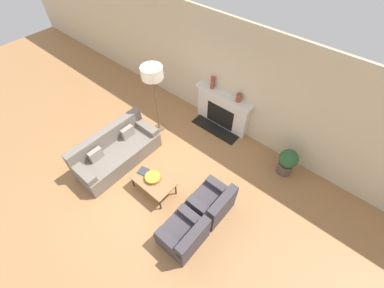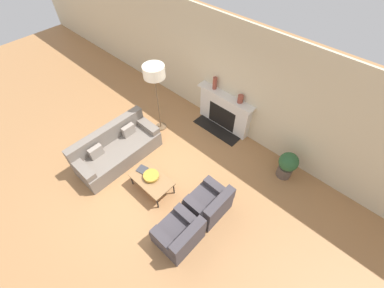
# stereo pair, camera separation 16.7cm
# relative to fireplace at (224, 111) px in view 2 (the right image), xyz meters

# --- Properties ---
(ground_plane) EXTENTS (18.00, 18.00, 0.00)m
(ground_plane) POSITION_rel_fireplace_xyz_m (-0.23, -2.67, -0.51)
(ground_plane) COLOR #A87547
(wall_back) EXTENTS (18.00, 0.06, 2.90)m
(wall_back) POSITION_rel_fireplace_xyz_m (-0.23, 0.15, 0.94)
(wall_back) COLOR beige
(wall_back) RESTS_ON ground_plane
(fireplace) EXTENTS (1.65, 0.59, 1.05)m
(fireplace) POSITION_rel_fireplace_xyz_m (0.00, 0.00, 0.00)
(fireplace) COLOR silver
(fireplace) RESTS_ON ground_plane
(couch) EXTENTS (0.85, 2.06, 0.85)m
(couch) POSITION_rel_fireplace_xyz_m (-1.19, -2.67, -0.20)
(couch) COLOR slate
(couch) RESTS_ON ground_plane
(armchair_near) EXTENTS (0.74, 0.80, 0.72)m
(armchair_near) POSITION_rel_fireplace_xyz_m (1.40, -3.12, -0.23)
(armchair_near) COLOR #423D42
(armchair_near) RESTS_ON ground_plane
(armchair_far) EXTENTS (0.74, 0.80, 0.72)m
(armchair_far) POSITION_rel_fireplace_xyz_m (1.40, -2.24, -0.23)
(armchair_far) COLOR #423D42
(armchair_far) RESTS_ON ground_plane
(coffee_table) EXTENTS (0.95, 0.56, 0.40)m
(coffee_table) POSITION_rel_fireplace_xyz_m (0.12, -2.70, -0.15)
(coffee_table) COLOR olive
(coffee_table) RESTS_ON ground_plane
(bowl) EXTENTS (0.34, 0.34, 0.08)m
(bowl) POSITION_rel_fireplace_xyz_m (0.09, -2.67, -0.07)
(bowl) COLOR #BC8E2D
(bowl) RESTS_ON coffee_table
(book) EXTENTS (0.25, 0.25, 0.02)m
(book) POSITION_rel_fireplace_xyz_m (-0.21, -2.68, -0.10)
(book) COLOR #38383D
(book) RESTS_ON coffee_table
(floor_lamp) EXTENTS (0.51, 0.51, 1.93)m
(floor_lamp) POSITION_rel_fireplace_xyz_m (-1.21, -1.23, 1.20)
(floor_lamp) COLOR brown
(floor_lamp) RESTS_ON ground_plane
(mantel_vase_left) EXTENTS (0.11, 0.11, 0.33)m
(mantel_vase_left) POSITION_rel_fireplace_xyz_m (-0.39, 0.02, 0.71)
(mantel_vase_left) COLOR brown
(mantel_vase_left) RESTS_ON fireplace
(mantel_vase_center_left) EXTENTS (0.14, 0.14, 0.20)m
(mantel_vase_center_left) POSITION_rel_fireplace_xyz_m (0.41, 0.02, 0.64)
(mantel_vase_center_left) COLOR brown
(mantel_vase_center_left) RESTS_ON fireplace
(potted_plant) EXTENTS (0.44, 0.44, 0.72)m
(potted_plant) POSITION_rel_fireplace_xyz_m (2.11, -0.34, -0.11)
(potted_plant) COLOR brown
(potted_plant) RESTS_ON ground_plane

